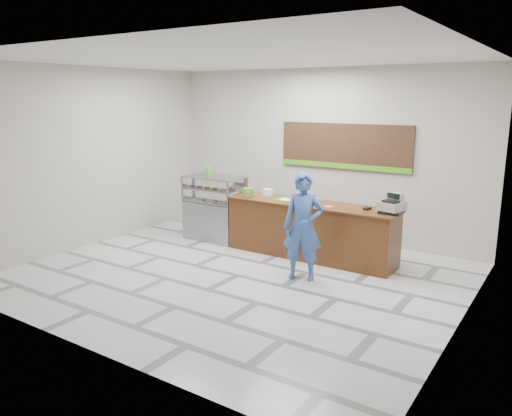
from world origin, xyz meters
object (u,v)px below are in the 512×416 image
Objects in this scene: display_case at (215,207)px; cash_register at (392,206)px; serving_tray at (287,200)px; sales_counter at (310,230)px; customer at (303,227)px.

cash_register is (3.72, 0.01, 0.48)m from display_case.
sales_counter is at bearing 2.90° from serving_tray.
customer is (2.64, -1.07, 0.20)m from display_case.
cash_register is at bearing 0.20° from display_case.
cash_register is 1.12× the size of serving_tray.
customer is at bearing -21.99° from display_case.
serving_tray is 1.35m from customer.
cash_register is at bearing 0.49° from sales_counter.
cash_register reaches higher than sales_counter.
serving_tray is (-0.46, -0.05, 0.52)m from sales_counter.
cash_register is 1.55m from customer.
display_case is at bearing -166.04° from cash_register.
cash_register reaches higher than serving_tray.
customer is at bearing -121.30° from cash_register.
sales_counter is 1.20m from customer.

